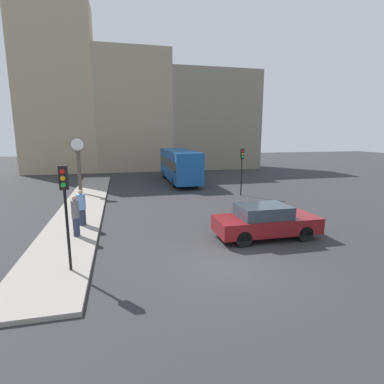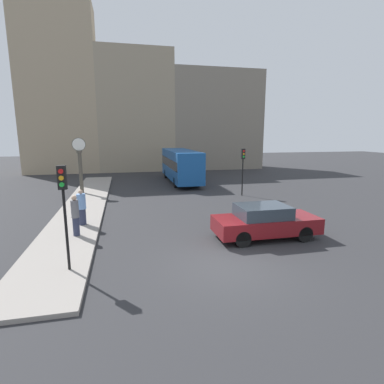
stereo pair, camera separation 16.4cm
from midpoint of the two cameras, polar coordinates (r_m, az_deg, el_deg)
The scene contains 10 objects.
ground_plane at distance 10.99m, azimuth 6.55°, elevation -13.73°, with size 120.00×120.00×0.00m, color #2D2D30.
sidewalk_corner at distance 20.55m, azimuth -20.14°, elevation -2.39°, with size 2.58×25.06×0.14m, color gray.
building_row at distance 39.59m, azimuth -10.78°, elevation 15.53°, with size 29.39×5.00×19.35m.
sedan_car at distance 13.76m, azimuth 13.46°, elevation -5.43°, with size 4.60×1.88×1.51m.
bus_distant at distance 28.95m, azimuth -2.62°, elevation 5.33°, with size 2.36×9.64×3.06m.
traffic_light_near at distance 10.32m, azimuth -23.47°, elevation -0.76°, with size 0.26×0.24×3.47m.
traffic_light_far at distance 22.68m, azimuth 9.27°, elevation 5.65°, with size 0.26×0.24×3.53m.
street_clock at distance 24.18m, azimuth -20.95°, elevation 4.91°, with size 0.99×0.35×4.18m.
pedestrian_grey_jacket at distance 14.12m, azimuth -21.62°, elevation -4.22°, with size 0.33×0.33×1.82m.
pedestrian_blue_stripe at distance 15.75m, azimuth -20.59°, elevation -2.83°, with size 0.42×0.42×1.77m.
Camera 1 is at (-3.58, -9.34, 4.58)m, focal length 28.00 mm.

